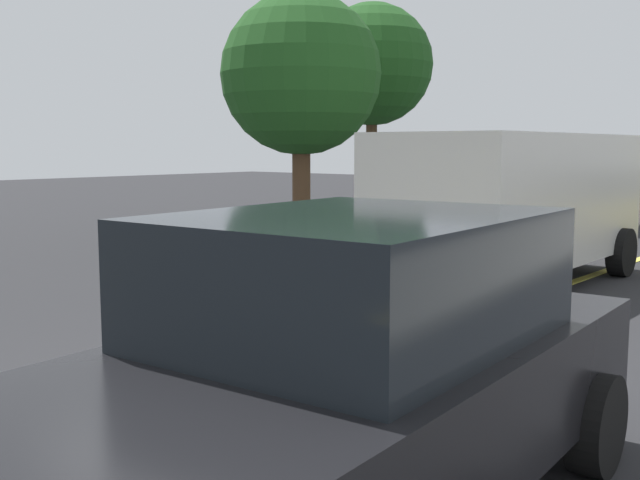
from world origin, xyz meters
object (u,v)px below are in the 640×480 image
at_px(car_black_far_lane, 340,371).
at_px(tree_left_verge, 301,75).
at_px(white_van, 514,199).
at_px(car_green_near_curb, 577,196).
at_px(tree_right_verge, 372,65).

xyz_separation_m(car_black_far_lane, tree_left_verge, (8.90, 8.13, 2.65)).
xyz_separation_m(white_van, car_green_near_curb, (7.88, 2.17, -0.43)).
height_order(white_van, tree_right_verge, tree_right_verge).
distance_m(white_van, car_green_near_curb, 8.18).
distance_m(car_black_far_lane, car_green_near_curb, 15.77).
relative_size(tree_left_verge, tree_right_verge, 0.90).
distance_m(car_green_near_curb, tree_right_verge, 6.19).
height_order(car_black_far_lane, car_green_near_curb, car_green_near_curb).
distance_m(car_black_far_lane, tree_left_verge, 12.34).
bearing_deg(tree_right_verge, white_van, -131.16).
height_order(car_black_far_lane, tree_left_verge, tree_left_verge).
relative_size(car_black_far_lane, car_green_near_curb, 0.97).
relative_size(car_black_far_lane, tree_left_verge, 0.87).
bearing_deg(tree_left_verge, car_green_near_curb, -29.40).
relative_size(white_van, car_black_far_lane, 1.17).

